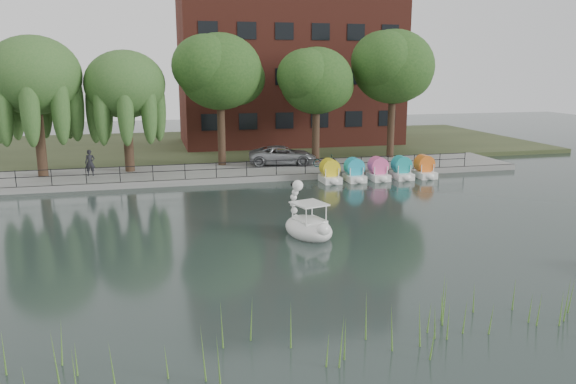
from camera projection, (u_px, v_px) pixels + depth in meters
name	position (u px, v px, depth m)	size (l,w,h in m)	color
ground_plane	(299.00, 241.00, 24.46)	(120.00, 120.00, 0.00)	#354341
promenade	(240.00, 172.00, 39.57)	(40.00, 6.00, 0.40)	gray
kerb	(247.00, 180.00, 36.77)	(40.00, 0.25, 0.40)	gray
land_strip	(216.00, 146.00, 52.83)	(60.00, 22.00, 0.36)	#47512D
railing	(247.00, 165.00, 36.75)	(32.00, 0.05, 1.00)	black
apartment_building	(288.00, 46.00, 52.45)	(20.00, 10.07, 18.00)	#4C1E16
willow_left	(34.00, 76.00, 35.52)	(5.88, 5.88, 9.01)	#473323
willow_mid	(125.00, 85.00, 37.43)	(5.32, 5.32, 8.15)	#473323
broadleaf_center	(220.00, 72.00, 39.73)	(6.00, 6.00, 9.25)	#473323
broadleaf_right	(316.00, 81.00, 41.05)	(5.40, 5.40, 8.32)	#473323
broadleaf_far	(393.00, 67.00, 43.31)	(6.30, 6.30, 9.71)	#473323
minivan	(282.00, 154.00, 41.15)	(5.65, 2.60, 1.57)	gray
bicycle	(325.00, 160.00, 40.14)	(1.72, 0.60, 1.00)	gray
pedestrian	(90.00, 161.00, 36.82)	(0.71, 0.48, 1.98)	black
swan_boat	(308.00, 224.00, 25.19)	(2.49, 3.20, 2.39)	white
pedal_boat_row	(378.00, 171.00, 37.62)	(7.95, 1.70, 1.40)	white
reed_bank	(455.00, 315.00, 15.80)	(24.00, 2.40, 1.20)	#669938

